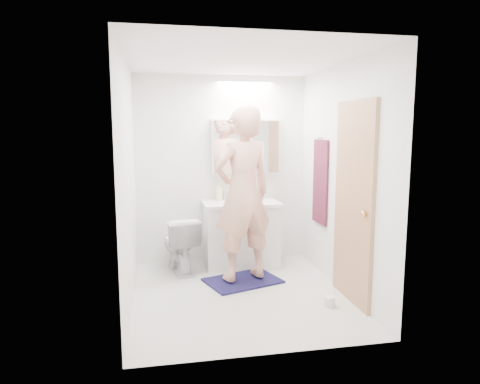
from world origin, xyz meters
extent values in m
plane|color=silver|center=(0.00, 0.00, 0.00)|extent=(2.50, 2.50, 0.00)
plane|color=white|center=(0.00, 0.00, 2.40)|extent=(2.50, 2.50, 0.00)
plane|color=white|center=(0.00, 1.25, 1.20)|extent=(2.50, 0.00, 2.50)
plane|color=white|center=(0.00, -1.25, 1.20)|extent=(2.50, 0.00, 2.50)
plane|color=white|center=(-1.10, 0.00, 1.20)|extent=(0.00, 2.50, 2.50)
plane|color=white|center=(1.10, 0.00, 1.20)|extent=(0.00, 2.50, 2.50)
cube|color=silver|center=(0.20, 0.96, 0.39)|extent=(0.90, 0.55, 0.78)
cube|color=white|center=(0.20, 0.96, 0.80)|extent=(0.95, 0.58, 0.04)
cylinder|color=white|center=(0.20, 0.99, 0.84)|extent=(0.36, 0.36, 0.03)
cylinder|color=silver|center=(0.20, 1.19, 0.90)|extent=(0.02, 0.02, 0.16)
cube|color=white|center=(0.30, 1.18, 1.50)|extent=(0.88, 0.14, 0.70)
cube|color=silver|center=(0.30, 1.10, 1.50)|extent=(0.84, 0.01, 0.66)
imported|color=white|center=(-0.58, 0.85, 0.34)|extent=(0.51, 0.74, 0.69)
cube|color=#1A1647|center=(0.10, 0.35, 0.01)|extent=(0.93, 0.77, 0.02)
imported|color=#E2A287|center=(0.10, 0.35, 1.01)|extent=(0.81, 0.66, 1.93)
cube|color=tan|center=(1.08, -0.35, 1.00)|extent=(0.04, 0.80, 2.00)
sphere|color=gold|center=(1.04, -0.65, 0.95)|extent=(0.06, 0.06, 0.06)
cube|color=#111736|center=(1.08, 0.55, 1.10)|extent=(0.02, 0.42, 1.00)
cylinder|color=silver|center=(1.07, 0.55, 1.62)|extent=(0.07, 0.02, 0.02)
imported|color=beige|center=(-0.05, 1.11, 0.94)|extent=(0.12, 0.12, 0.23)
imported|color=#507BAC|center=(-0.04, 1.15, 0.90)|extent=(0.10, 0.10, 0.17)
imported|color=#3F67BD|center=(0.39, 1.12, 0.86)|extent=(0.11, 0.11, 0.09)
cylinder|color=silver|center=(0.81, -0.48, 0.05)|extent=(0.11, 0.11, 0.10)
camera|label=1|loc=(-0.81, -4.23, 1.72)|focal=32.04mm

